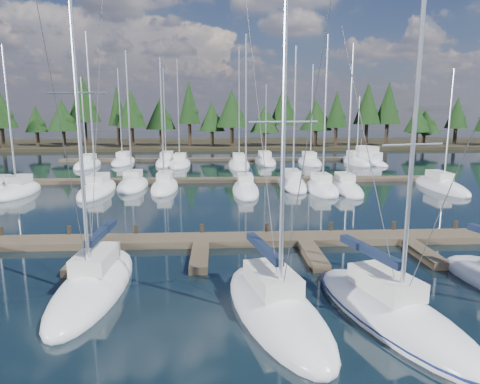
{
  "coord_description": "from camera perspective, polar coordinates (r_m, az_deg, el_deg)",
  "views": [
    {
      "loc": [
        1.0,
        -6.35,
        7.78
      ],
      "look_at": [
        2.48,
        22.0,
        2.31
      ],
      "focal_mm": 32.0,
      "sensor_mm": 36.0,
      "label": 1
    }
  ],
  "objects": [
    {
      "name": "ground",
      "position": [
        37.19,
        -4.47,
        -1.2
      ],
      "size": [
        260.0,
        260.0,
        0.0
      ],
      "primitive_type": "plane",
      "color": "black",
      "rests_on": "ground"
    },
    {
      "name": "far_shore",
      "position": [
        96.65,
        -3.6,
        6.45
      ],
      "size": [
        220.0,
        30.0,
        0.6
      ],
      "primitive_type": "cube",
      "color": "black",
      "rests_on": "ground"
    },
    {
      "name": "main_dock",
      "position": [
        24.91,
        -5.19,
        -6.84
      ],
      "size": [
        44.0,
        6.13,
        0.9
      ],
      "color": "brown",
      "rests_on": "ground"
    },
    {
      "name": "back_docks",
      "position": [
        56.46,
        -3.99,
        3.17
      ],
      "size": [
        50.0,
        21.8,
        0.4
      ],
      "color": "brown",
      "rests_on": "ground"
    },
    {
      "name": "front_sailboat_2",
      "position": [
        20.02,
        -18.88,
        -11.63
      ],
      "size": [
        2.95,
        8.96,
        15.31
      ],
      "color": "white",
      "rests_on": "ground"
    },
    {
      "name": "front_sailboat_3",
      "position": [
        17.05,
        4.75,
        -15.21
      ],
      "size": [
        4.67,
        9.13,
        13.4
      ],
      "color": "white",
      "rests_on": "ground"
    },
    {
      "name": "front_sailboat_4",
      "position": [
        17.61,
        19.48,
        -14.99
      ],
      "size": [
        5.36,
        9.75,
        12.04
      ],
      "color": "white",
      "rests_on": "ground"
    },
    {
      "name": "back_sailboat_rows",
      "position": [
        52.0,
        -3.31,
        2.59
      ],
      "size": [
        45.39,
        32.57,
        16.69
      ],
      "color": "white",
      "rests_on": "ground"
    },
    {
      "name": "motor_yacht_right",
      "position": [
        65.09,
        16.29,
        4.04
      ],
      "size": [
        6.27,
        9.08,
        4.33
      ],
      "color": "white",
      "rests_on": "ground"
    },
    {
      "name": "tree_line",
      "position": [
        86.65,
        -5.45,
        10.62
      ],
      "size": [
        186.62,
        11.9,
        13.97
      ],
      "color": "black",
      "rests_on": "far_shore"
    }
  ]
}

